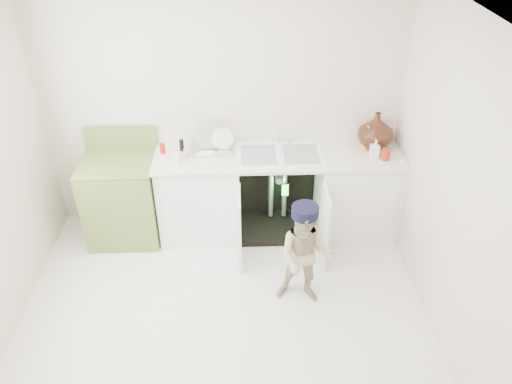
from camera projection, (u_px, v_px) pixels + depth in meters
ground at (224, 315)px, 4.32m from camera, size 3.50×3.50×0.00m
room_shell at (218, 196)px, 3.63m from camera, size 6.00×5.50×1.26m
counter_run at (282, 190)px, 5.08m from camera, size 2.44×1.02×1.26m
avocado_stove at (123, 197)px, 5.02m from camera, size 0.71×0.65×1.10m
repair_worker at (305, 256)px, 4.22m from camera, size 0.53×0.91×0.99m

